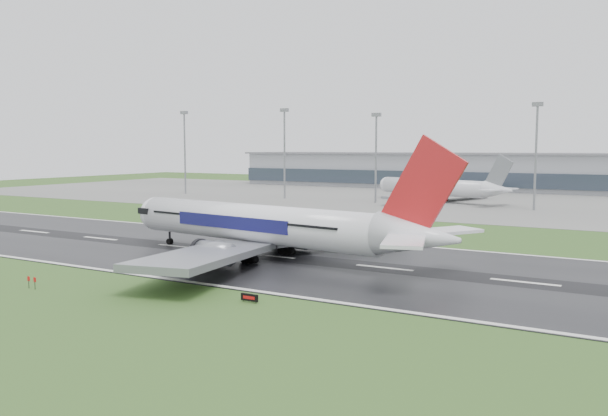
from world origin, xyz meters
The scene contains 11 objects.
ground centered at (0.00, 0.00, 0.00)m, with size 520.00×520.00×0.00m, color #2B4F1D.
runway centered at (0.00, 0.00, 0.05)m, with size 400.00×45.00×0.10m, color black.
apron centered at (0.00, 125.00, 0.04)m, with size 400.00×130.00×0.08m, color slate.
terminal centered at (0.00, 185.00, 7.50)m, with size 240.00×36.00×15.00m, color gray.
main_airliner centered at (1.87, -2.30, 9.40)m, with size 62.98×59.99×18.60m, color white, non-canonical shape.
parked_airliner centered at (-7.17, 113.35, 7.74)m, with size 52.27×48.67×15.32m, color silver, non-canonical shape.
runway_sign centered at (14.12, -26.61, 0.52)m, with size 2.30×0.26×1.04m, color black, non-canonical shape.
floodmast_0 centered at (-103.84, 100.00, 15.39)m, with size 0.64×0.64×30.78m, color gray.
floodmast_1 centered at (-58.57, 100.00, 15.19)m, with size 0.64×0.64×30.38m, color gray.
floodmast_2 centered at (-23.93, 100.00, 13.93)m, with size 0.64×0.64×27.86m, color gray.
floodmast_3 centered at (25.03, 100.00, 14.75)m, with size 0.64×0.64×29.50m, color gray.
Camera 1 is at (54.00, -83.89, 17.85)m, focal length 36.19 mm.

